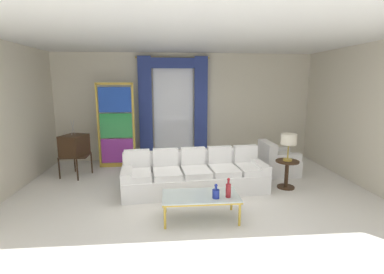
{
  "coord_description": "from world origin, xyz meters",
  "views": [
    {
      "loc": [
        -0.5,
        -5.04,
        2.2
      ],
      "look_at": [
        0.01,
        0.9,
        1.05
      ],
      "focal_mm": 26.52,
      "sensor_mm": 36.0,
      "label": 1
    }
  ],
  "objects_px": {
    "table_lamp_brass": "(289,140)",
    "peacock_figurine": "(132,163)",
    "couch_white_long": "(194,175)",
    "coffee_table": "(201,197)",
    "armchair_white": "(277,162)",
    "bottle_crystal_tall": "(216,193)",
    "bottle_blue_decanter": "(228,190)",
    "stained_glass_divider": "(116,127)",
    "round_side_table": "(287,172)",
    "vintage_tv": "(74,146)"
  },
  "relations": [
    {
      "from": "bottle_blue_decanter",
      "to": "stained_glass_divider",
      "type": "relative_size",
      "value": 0.15
    },
    {
      "from": "coffee_table",
      "to": "bottle_blue_decanter",
      "type": "bearing_deg",
      "value": -16.0
    },
    {
      "from": "vintage_tv",
      "to": "table_lamp_brass",
      "type": "xyz_separation_m",
      "value": [
        4.68,
        -1.18,
        0.3
      ]
    },
    {
      "from": "couch_white_long",
      "to": "coffee_table",
      "type": "height_order",
      "value": "couch_white_long"
    },
    {
      "from": "bottle_blue_decanter",
      "to": "bottle_crystal_tall",
      "type": "distance_m",
      "value": 0.21
    },
    {
      "from": "couch_white_long",
      "to": "bottle_crystal_tall",
      "type": "distance_m",
      "value": 1.46
    },
    {
      "from": "bottle_blue_decanter",
      "to": "round_side_table",
      "type": "bearing_deg",
      "value": 41.21
    },
    {
      "from": "armchair_white",
      "to": "peacock_figurine",
      "type": "relative_size",
      "value": 1.39
    },
    {
      "from": "peacock_figurine",
      "to": "table_lamp_brass",
      "type": "distance_m",
      "value": 3.75
    },
    {
      "from": "coffee_table",
      "to": "vintage_tv",
      "type": "xyz_separation_m",
      "value": [
        -2.71,
        2.41,
        0.35
      ]
    },
    {
      "from": "couch_white_long",
      "to": "table_lamp_brass",
      "type": "distance_m",
      "value": 2.08
    },
    {
      "from": "stained_glass_divider",
      "to": "peacock_figurine",
      "type": "bearing_deg",
      "value": -48.2
    },
    {
      "from": "bottle_blue_decanter",
      "to": "vintage_tv",
      "type": "relative_size",
      "value": 0.24
    },
    {
      "from": "table_lamp_brass",
      "to": "armchair_white",
      "type": "bearing_deg",
      "value": 80.99
    },
    {
      "from": "bottle_crystal_tall",
      "to": "vintage_tv",
      "type": "height_order",
      "value": "vintage_tv"
    },
    {
      "from": "bottle_blue_decanter",
      "to": "couch_white_long",
      "type": "bearing_deg",
      "value": 105.87
    },
    {
      "from": "couch_white_long",
      "to": "round_side_table",
      "type": "height_order",
      "value": "couch_white_long"
    },
    {
      "from": "armchair_white",
      "to": "peacock_figurine",
      "type": "xyz_separation_m",
      "value": [
        -3.54,
        0.45,
        -0.07
      ]
    },
    {
      "from": "couch_white_long",
      "to": "bottle_crystal_tall",
      "type": "height_order",
      "value": "couch_white_long"
    },
    {
      "from": "stained_glass_divider",
      "to": "table_lamp_brass",
      "type": "bearing_deg",
      "value": -26.11
    },
    {
      "from": "coffee_table",
      "to": "round_side_table",
      "type": "relative_size",
      "value": 2.08
    },
    {
      "from": "bottle_crystal_tall",
      "to": "peacock_figurine",
      "type": "relative_size",
      "value": 0.39
    },
    {
      "from": "armchair_white",
      "to": "table_lamp_brass",
      "type": "bearing_deg",
      "value": -99.01
    },
    {
      "from": "couch_white_long",
      "to": "table_lamp_brass",
      "type": "height_order",
      "value": "table_lamp_brass"
    },
    {
      "from": "table_lamp_brass",
      "to": "peacock_figurine",
      "type": "bearing_deg",
      "value": 157.64
    },
    {
      "from": "armchair_white",
      "to": "peacock_figurine",
      "type": "distance_m",
      "value": 3.57
    },
    {
      "from": "bottle_blue_decanter",
      "to": "peacock_figurine",
      "type": "bearing_deg",
      "value": 123.91
    },
    {
      "from": "couch_white_long",
      "to": "armchair_white",
      "type": "relative_size",
      "value": 3.59
    },
    {
      "from": "vintage_tv",
      "to": "stained_glass_divider",
      "type": "relative_size",
      "value": 0.61
    },
    {
      "from": "vintage_tv",
      "to": "armchair_white",
      "type": "bearing_deg",
      "value": -2.85
    },
    {
      "from": "coffee_table",
      "to": "bottle_blue_decanter",
      "type": "distance_m",
      "value": 0.47
    },
    {
      "from": "coffee_table",
      "to": "round_side_table",
      "type": "xyz_separation_m",
      "value": [
        1.97,
        1.23,
        -0.02
      ]
    },
    {
      "from": "bottle_blue_decanter",
      "to": "table_lamp_brass",
      "type": "height_order",
      "value": "table_lamp_brass"
    },
    {
      "from": "stained_glass_divider",
      "to": "bottle_blue_decanter",
      "type": "bearing_deg",
      "value": -54.81
    },
    {
      "from": "couch_white_long",
      "to": "armchair_white",
      "type": "distance_m",
      "value": 2.27
    },
    {
      "from": "bottle_crystal_tall",
      "to": "stained_glass_divider",
      "type": "relative_size",
      "value": 0.11
    },
    {
      "from": "stained_glass_divider",
      "to": "couch_white_long",
      "type": "bearing_deg",
      "value": -43.99
    },
    {
      "from": "couch_white_long",
      "to": "table_lamp_brass",
      "type": "relative_size",
      "value": 5.24
    },
    {
      "from": "couch_white_long",
      "to": "coffee_table",
      "type": "distance_m",
      "value": 1.3
    },
    {
      "from": "coffee_table",
      "to": "table_lamp_brass",
      "type": "distance_m",
      "value": 2.41
    },
    {
      "from": "coffee_table",
      "to": "bottle_crystal_tall",
      "type": "relative_size",
      "value": 5.24
    },
    {
      "from": "bottle_crystal_tall",
      "to": "peacock_figurine",
      "type": "distance_m",
      "value": 3.23
    },
    {
      "from": "round_side_table",
      "to": "peacock_figurine",
      "type": "bearing_deg",
      "value": 157.64
    },
    {
      "from": "stained_glass_divider",
      "to": "table_lamp_brass",
      "type": "distance_m",
      "value": 4.25
    },
    {
      "from": "peacock_figurine",
      "to": "table_lamp_brass",
      "type": "relative_size",
      "value": 1.05
    },
    {
      "from": "round_side_table",
      "to": "armchair_white",
      "type": "bearing_deg",
      "value": 80.99
    },
    {
      "from": "coffee_table",
      "to": "peacock_figurine",
      "type": "bearing_deg",
      "value": 118.44
    },
    {
      "from": "bottle_crystal_tall",
      "to": "vintage_tv",
      "type": "bearing_deg",
      "value": 138.99
    },
    {
      "from": "couch_white_long",
      "to": "bottle_blue_decanter",
      "type": "distance_m",
      "value": 1.49
    },
    {
      "from": "peacock_figurine",
      "to": "table_lamp_brass",
      "type": "height_order",
      "value": "table_lamp_brass"
    }
  ]
}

